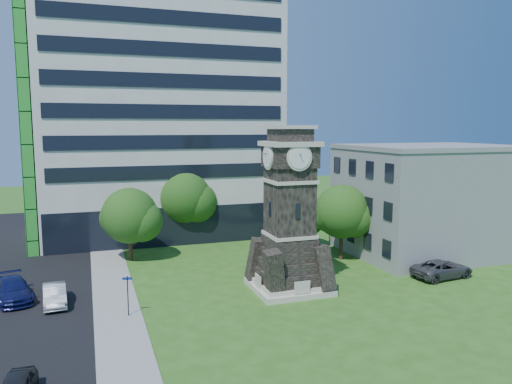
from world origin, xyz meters
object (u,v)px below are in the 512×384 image
object	(u,v)px
clock_tower	(289,220)
park_bench	(296,280)
car_street_mid	(55,295)
car_street_north	(13,290)
car_east_lot	(442,269)
street_sign	(128,291)

from	to	relation	value
clock_tower	park_bench	bearing A→B (deg)	13.30
clock_tower	car_street_mid	distance (m)	17.21
car_street_north	car_east_lot	bearing A→B (deg)	-23.45
car_street_north	street_sign	size ratio (longest dim) A/B	1.98
car_street_north	park_bench	xyz separation A→B (m)	(19.94, -3.92, -0.20)
street_sign	park_bench	bearing A→B (deg)	22.00
clock_tower	car_east_lot	distance (m)	13.70
car_street_north	park_bench	size ratio (longest dim) A/B	2.56
car_street_mid	car_street_north	size ratio (longest dim) A/B	0.79
clock_tower	car_street_north	bearing A→B (deg)	168.05
park_bench	street_sign	size ratio (longest dim) A/B	0.77
car_street_north	street_sign	world-z (taller)	street_sign
clock_tower	car_street_north	world-z (taller)	clock_tower
car_street_mid	park_bench	world-z (taller)	car_street_mid
park_bench	street_sign	world-z (taller)	street_sign
clock_tower	street_sign	distance (m)	12.49
park_bench	street_sign	xyz separation A→B (m)	(-12.51, -1.78, 1.10)
car_street_mid	car_east_lot	bearing A→B (deg)	-11.17
clock_tower	car_street_mid	bearing A→B (deg)	172.47
car_street_mid	park_bench	distance (m)	17.23
car_east_lot	car_street_north	bearing A→B (deg)	73.95
car_street_mid	car_east_lot	xyz separation A→B (m)	(29.30, -3.49, 0.03)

